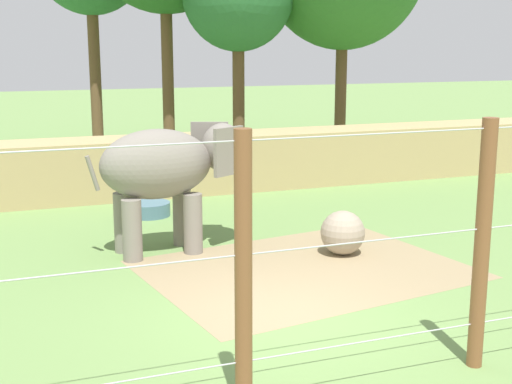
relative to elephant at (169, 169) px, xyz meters
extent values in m
plane|color=#6B8E4C|center=(0.92, -4.36, -1.79)|extent=(120.00, 120.00, 0.00)
cube|color=#937F5B|center=(2.16, -2.18, -1.78)|extent=(6.65, 5.47, 0.01)
cube|color=tan|center=(0.92, 5.89, -0.94)|extent=(36.00, 1.80, 1.69)
cylinder|color=gray|center=(0.35, 0.38, -1.14)|extent=(0.40, 0.40, 1.28)
cylinder|color=gray|center=(0.40, -0.32, -1.14)|extent=(0.40, 0.40, 1.28)
cylinder|color=gray|center=(-0.96, 0.28, -1.14)|extent=(0.40, 0.40, 1.28)
cylinder|color=gray|center=(-0.91, -0.42, -1.14)|extent=(0.40, 0.40, 1.28)
ellipsoid|color=gray|center=(-0.28, -0.02, 0.12)|extent=(2.47, 1.46, 1.47)
ellipsoid|color=gray|center=(1.21, 0.09, 0.38)|extent=(0.98, 1.07, 1.06)
cube|color=gray|center=(1.08, 0.63, 0.38)|extent=(0.80, 0.38, 1.01)
cube|color=gray|center=(1.16, -0.47, 0.38)|extent=(0.77, 0.48, 1.01)
cylinder|color=gray|center=(1.61, 0.12, 0.00)|extent=(0.47, 0.33, 0.57)
cylinder|color=gray|center=(1.72, 0.13, -0.40)|extent=(0.34, 0.26, 0.54)
cylinder|color=gray|center=(1.79, 0.13, -0.78)|extent=(0.20, 0.20, 0.50)
cylinder|color=gray|center=(-1.61, -0.12, 0.03)|extent=(0.28, 0.11, 0.73)
sphere|color=gray|center=(3.33, -1.52, -1.32)|extent=(0.94, 0.94, 0.94)
cylinder|color=brown|center=(-0.78, -6.86, -0.07)|extent=(0.21, 0.21, 3.43)
cylinder|color=brown|center=(2.61, -6.86, -0.07)|extent=(0.21, 0.21, 3.43)
cylinder|color=#B7B7BC|center=(0.92, -6.86, -1.17)|extent=(10.58, 0.02, 0.02)
cylinder|color=#B7B7BC|center=(0.92, -6.86, 0.17)|extent=(10.58, 0.02, 0.02)
cylinder|color=#B7B7BC|center=(0.92, -6.86, 1.51)|extent=(10.58, 0.02, 0.02)
cylinder|color=slate|center=(0.21, 3.27, -1.61)|extent=(1.10, 1.10, 0.35)
cylinder|color=#38607A|center=(0.21, 3.27, -1.47)|extent=(1.01, 1.01, 0.02)
cylinder|color=brown|center=(9.26, 10.22, 0.58)|extent=(0.44, 0.44, 4.74)
cylinder|color=brown|center=(0.44, 13.82, 1.14)|extent=(0.44, 0.44, 5.86)
cylinder|color=brown|center=(5.12, 10.32, 0.45)|extent=(0.44, 0.44, 4.48)
cylinder|color=brown|center=(2.91, 12.11, 1.23)|extent=(0.44, 0.44, 6.04)
camera|label=1|loc=(-3.38, -14.26, 2.58)|focal=49.33mm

